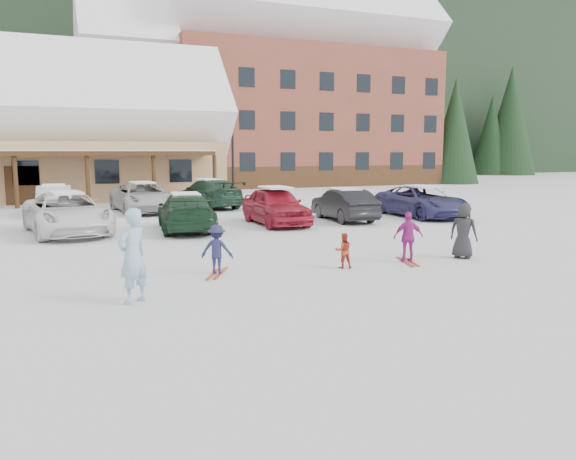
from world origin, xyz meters
name	(u,v)px	position (x,y,z in m)	size (l,w,h in m)	color
ground	(292,277)	(0.00, 0.00, 0.00)	(160.00, 160.00, 0.00)	white
forested_hillside	(87,50)	(0.00, 85.00, 19.00)	(300.00, 70.00, 38.00)	black
alpine_hotel	(277,91)	(14.27, 38.00, 8.63)	(31.48, 14.01, 21.48)	brown
lamp_post	(233,145)	(5.92, 24.76, 3.41)	(0.50, 0.25, 6.03)	black
conifer_1	(455,117)	(30.00, 32.00, 6.26)	(4.84, 4.84, 11.22)	black
conifer_3	(177,130)	(6.00, 44.00, 5.12)	(3.96, 3.96, 9.18)	black
conifer_4	(406,122)	(34.00, 46.00, 6.54)	(5.06, 5.06, 11.73)	black
adult_skier	(133,256)	(-3.79, -0.94, 0.95)	(0.69, 0.45, 1.90)	#90B7CC
toddler_red	(344,251)	(1.64, 0.50, 0.46)	(0.44, 0.35, 0.92)	#A8321D
child_navy	(217,250)	(-1.57, 1.03, 0.61)	(0.79, 0.45, 1.22)	#1E1F43
skis_child_navy	(217,273)	(-1.57, 1.03, 0.01)	(0.20, 1.40, 0.03)	#A43417
child_magenta	(408,237)	(3.64, 0.54, 0.69)	(0.81, 0.34, 1.38)	#A32482
skis_child_magenta	(408,262)	(3.64, 0.54, 0.01)	(0.20, 1.40, 0.03)	#A43417
bystander_dark	(463,231)	(5.41, 0.45, 0.78)	(0.77, 0.50, 1.57)	#232326
parked_car_2	(67,213)	(-4.86, 9.73, 0.76)	(2.53, 5.49, 1.52)	white
parked_car_3	(186,212)	(-0.65, 8.97, 0.71)	(1.98, 4.86, 1.41)	#183620
parked_car_4	(276,206)	(3.16, 9.39, 0.77)	(1.82, 4.53, 1.55)	#AB1D32
parked_car_5	(344,205)	(6.41, 9.54, 0.69)	(1.46, 4.20, 1.38)	black
parked_car_6	(421,202)	(10.38, 9.43, 0.71)	(2.35, 5.11, 1.42)	navy
parked_car_9	(54,200)	(-5.32, 16.78, 0.71)	(1.50, 4.30, 1.42)	silver
parked_car_10	(143,197)	(-1.25, 16.40, 0.74)	(2.47, 5.35, 1.49)	beige
parked_car_11	(209,193)	(2.37, 17.41, 0.76)	(2.13, 5.25, 1.52)	#1D3B2A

